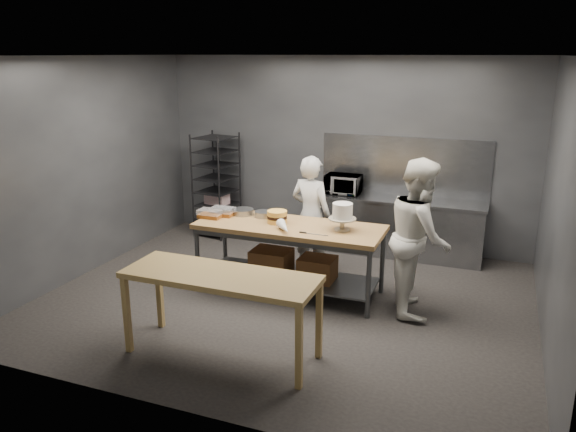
{
  "coord_description": "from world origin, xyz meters",
  "views": [
    {
      "loc": [
        2.4,
        -6.14,
        3.03
      ],
      "look_at": [
        -0.05,
        0.2,
        1.05
      ],
      "focal_mm": 35.0,
      "sensor_mm": 36.0,
      "label": 1
    }
  ],
  "objects_px": {
    "near_counter": "(221,282)",
    "microwave": "(343,184)",
    "frosted_cake_stand": "(342,213)",
    "work_table": "(290,251)",
    "layer_cake": "(277,217)",
    "chef_behind": "(311,215)",
    "chef_right": "(419,237)",
    "speed_rack": "(217,186)"
  },
  "relations": [
    {
      "from": "near_counter",
      "to": "microwave",
      "type": "distance_m",
      "value": 3.7
    },
    {
      "from": "near_counter",
      "to": "frosted_cake_stand",
      "type": "bearing_deg",
      "value": 66.74
    },
    {
      "from": "work_table",
      "to": "frosted_cake_stand",
      "type": "height_order",
      "value": "frosted_cake_stand"
    },
    {
      "from": "layer_cake",
      "to": "frosted_cake_stand",
      "type": "bearing_deg",
      "value": -0.64
    },
    {
      "from": "frosted_cake_stand",
      "to": "layer_cake",
      "type": "distance_m",
      "value": 0.88
    },
    {
      "from": "microwave",
      "to": "frosted_cake_stand",
      "type": "xyz_separation_m",
      "value": [
        0.53,
        -1.91,
        0.09
      ]
    },
    {
      "from": "chef_behind",
      "to": "frosted_cake_stand",
      "type": "relative_size",
      "value": 4.9
    },
    {
      "from": "work_table",
      "to": "frosted_cake_stand",
      "type": "xyz_separation_m",
      "value": [
        0.68,
        0.02,
        0.57
      ]
    },
    {
      "from": "near_counter",
      "to": "chef_right",
      "type": "height_order",
      "value": "chef_right"
    },
    {
      "from": "chef_right",
      "to": "microwave",
      "type": "bearing_deg",
      "value": 23.96
    },
    {
      "from": "chef_behind",
      "to": "layer_cake",
      "type": "relative_size",
      "value": 6.6
    },
    {
      "from": "near_counter",
      "to": "frosted_cake_stand",
      "type": "height_order",
      "value": "frosted_cake_stand"
    },
    {
      "from": "chef_right",
      "to": "frosted_cake_stand",
      "type": "bearing_deg",
      "value": 78.05
    },
    {
      "from": "near_counter",
      "to": "microwave",
      "type": "xyz_separation_m",
      "value": [
        0.24,
        3.68,
        0.24
      ]
    },
    {
      "from": "chef_right",
      "to": "frosted_cake_stand",
      "type": "xyz_separation_m",
      "value": [
        -0.94,
        -0.03,
        0.2
      ]
    },
    {
      "from": "speed_rack",
      "to": "frosted_cake_stand",
      "type": "relative_size",
      "value": 5.08
    },
    {
      "from": "speed_rack",
      "to": "frosted_cake_stand",
      "type": "height_order",
      "value": "speed_rack"
    },
    {
      "from": "speed_rack",
      "to": "layer_cake",
      "type": "height_order",
      "value": "speed_rack"
    },
    {
      "from": "work_table",
      "to": "frosted_cake_stand",
      "type": "distance_m",
      "value": 0.89
    },
    {
      "from": "speed_rack",
      "to": "microwave",
      "type": "relative_size",
      "value": 3.23
    },
    {
      "from": "speed_rack",
      "to": "chef_behind",
      "type": "xyz_separation_m",
      "value": [
        2.07,
        -1.09,
        -0.01
      ]
    },
    {
      "from": "chef_right",
      "to": "near_counter",
      "type": "bearing_deg",
      "value": 122.79
    },
    {
      "from": "chef_behind",
      "to": "near_counter",
      "type": "bearing_deg",
      "value": 100.11
    },
    {
      "from": "work_table",
      "to": "near_counter",
      "type": "bearing_deg",
      "value": -92.6
    },
    {
      "from": "work_table",
      "to": "layer_cake",
      "type": "distance_m",
      "value": 0.47
    },
    {
      "from": "chef_right",
      "to": "layer_cake",
      "type": "bearing_deg",
      "value": 76.79
    },
    {
      "from": "chef_right",
      "to": "work_table",
      "type": "bearing_deg",
      "value": 78.02
    },
    {
      "from": "work_table",
      "to": "layer_cake",
      "type": "xyz_separation_m",
      "value": [
        -0.19,
        0.03,
        0.43
      ]
    },
    {
      "from": "chef_right",
      "to": "frosted_cake_stand",
      "type": "height_order",
      "value": "chef_right"
    },
    {
      "from": "near_counter",
      "to": "speed_rack",
      "type": "xyz_separation_m",
      "value": [
        -1.97,
        3.6,
        0.04
      ]
    },
    {
      "from": "speed_rack",
      "to": "microwave",
      "type": "bearing_deg",
      "value": 2.08
    },
    {
      "from": "chef_behind",
      "to": "microwave",
      "type": "height_order",
      "value": "chef_behind"
    },
    {
      "from": "microwave",
      "to": "chef_behind",
      "type": "bearing_deg",
      "value": -96.57
    },
    {
      "from": "work_table",
      "to": "layer_cake",
      "type": "bearing_deg",
      "value": 170.36
    },
    {
      "from": "near_counter",
      "to": "frosted_cake_stand",
      "type": "relative_size",
      "value": 5.8
    },
    {
      "from": "work_table",
      "to": "microwave",
      "type": "bearing_deg",
      "value": 85.38
    },
    {
      "from": "work_table",
      "to": "chef_behind",
      "type": "relative_size",
      "value": 1.42
    },
    {
      "from": "speed_rack",
      "to": "frosted_cake_stand",
      "type": "bearing_deg",
      "value": -33.89
    },
    {
      "from": "frosted_cake_stand",
      "to": "chef_behind",
      "type": "bearing_deg",
      "value": 131.48
    },
    {
      "from": "chef_behind",
      "to": "layer_cake",
      "type": "bearing_deg",
      "value": 86.37
    },
    {
      "from": "near_counter",
      "to": "chef_behind",
      "type": "relative_size",
      "value": 1.18
    },
    {
      "from": "work_table",
      "to": "near_counter",
      "type": "relative_size",
      "value": 1.2
    }
  ]
}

